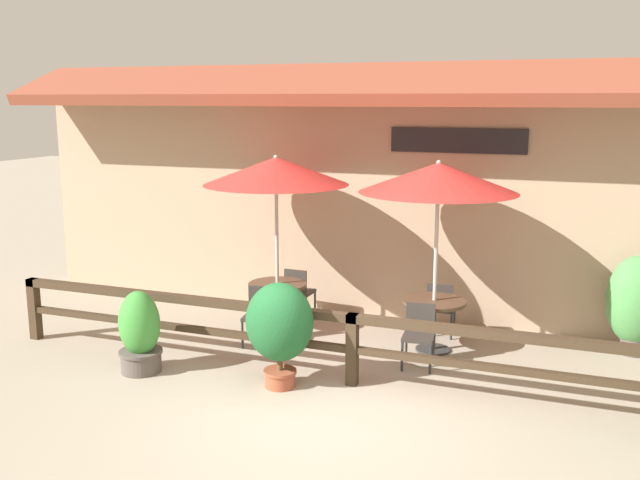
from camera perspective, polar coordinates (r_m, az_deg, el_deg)
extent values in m
plane|color=#9E937F|center=(8.53, 0.30, -14.02)|extent=(60.00, 60.00, 0.00)
cube|color=tan|center=(11.88, 7.39, 2.24)|extent=(14.00, 0.40, 3.60)
cube|color=brown|center=(11.21, 7.00, 12.36)|extent=(14.28, 1.48, 0.70)
cube|color=black|center=(11.38, 10.95, 7.82)|extent=(2.12, 0.04, 0.39)
cube|color=#3D2D1E|center=(9.13, 2.62, -6.27)|extent=(10.40, 0.14, 0.11)
cube|color=#3D2D1E|center=(9.26, 2.59, -8.75)|extent=(10.40, 0.10, 0.09)
cube|color=#3D2D1E|center=(11.82, -21.87, -5.13)|extent=(0.14, 0.14, 0.95)
cube|color=#3D2D1E|center=(9.26, 2.59, -8.75)|extent=(0.14, 0.14, 0.95)
cylinder|color=#B7B2A8|center=(11.21, -3.46, -1.34)|extent=(0.06, 0.06, 2.40)
cone|color=red|center=(10.99, -3.54, 5.54)|extent=(2.25, 2.25, 0.42)
sphere|color=#B2ADA3|center=(10.97, -3.55, 6.64)|extent=(0.07, 0.07, 0.07)
cylinder|color=#4C3826|center=(11.31, -3.43, -3.60)|extent=(0.92, 0.92, 0.05)
cylinder|color=#333333|center=(11.42, -3.41, -5.47)|extent=(0.07, 0.07, 0.72)
cylinder|color=#333333|center=(11.52, -3.39, -7.11)|extent=(0.51, 0.51, 0.03)
cube|color=#332D28|center=(10.72, -4.97, -6.16)|extent=(0.48, 0.48, 0.05)
cube|color=#332D28|center=(10.83, -4.70, -4.73)|extent=(0.40, 0.10, 0.40)
cylinder|color=#2D2D2D|center=(10.68, -6.22, -7.57)|extent=(0.04, 0.04, 0.42)
cylinder|color=#2D2D2D|center=(10.57, -4.24, -7.73)|extent=(0.04, 0.04, 0.42)
cylinder|color=#2D2D2D|center=(11.02, -5.62, -6.96)|extent=(0.04, 0.04, 0.42)
cylinder|color=#2D2D2D|center=(10.92, -3.70, -7.10)|extent=(0.04, 0.04, 0.42)
cube|color=#332D28|center=(12.04, -1.60, -4.17)|extent=(0.43, 0.43, 0.05)
cube|color=#332D28|center=(11.82, -1.98, -3.34)|extent=(0.40, 0.05, 0.40)
cylinder|color=#2D2D2D|center=(12.20, -0.40, -5.10)|extent=(0.04, 0.04, 0.42)
cylinder|color=#2D2D2D|center=(12.35, -2.03, -4.90)|extent=(0.04, 0.04, 0.42)
cylinder|color=#2D2D2D|center=(11.86, -1.13, -5.57)|extent=(0.04, 0.04, 0.42)
cylinder|color=#2D2D2D|center=(12.02, -2.79, -5.37)|extent=(0.04, 0.04, 0.42)
cylinder|color=#B7B2A8|center=(10.39, 9.21, -2.47)|extent=(0.06, 0.06, 2.40)
cone|color=red|center=(10.16, 9.45, 4.95)|extent=(2.25, 2.25, 0.42)
sphere|color=#B2ADA3|center=(10.14, 9.49, 6.13)|extent=(0.07, 0.07, 0.07)
cylinder|color=#4C3826|center=(10.51, 9.14, -4.89)|extent=(0.92, 0.92, 0.05)
cylinder|color=#333333|center=(10.62, 9.07, -6.89)|extent=(0.07, 0.07, 0.72)
cylinder|color=#333333|center=(10.73, 9.01, -8.64)|extent=(0.51, 0.51, 0.03)
cube|color=#332D28|center=(9.91, 7.88, -7.69)|extent=(0.46, 0.46, 0.05)
cube|color=#332D28|center=(10.02, 8.05, -6.13)|extent=(0.40, 0.08, 0.40)
cylinder|color=#2D2D2D|center=(9.84, 6.58, -9.25)|extent=(0.04, 0.04, 0.42)
cylinder|color=#2D2D2D|center=(9.79, 8.81, -9.41)|extent=(0.04, 0.04, 0.42)
cylinder|color=#2D2D2D|center=(10.19, 6.91, -8.52)|extent=(0.04, 0.04, 0.42)
cylinder|color=#2D2D2D|center=(10.15, 9.05, -8.67)|extent=(0.04, 0.04, 0.42)
cube|color=#332D28|center=(11.30, 9.66, -5.36)|extent=(0.44, 0.44, 0.05)
cube|color=#332D28|center=(11.06, 9.56, -4.52)|extent=(0.40, 0.06, 0.40)
cylinder|color=#2D2D2D|center=(11.53, 10.69, -6.28)|extent=(0.04, 0.04, 0.42)
cylinder|color=#2D2D2D|center=(11.58, 8.81, -6.14)|extent=(0.04, 0.04, 0.42)
cylinder|color=#2D2D2D|center=(11.17, 10.46, -6.85)|extent=(0.04, 0.04, 0.42)
cylinder|color=#2D2D2D|center=(11.22, 8.52, -6.70)|extent=(0.04, 0.04, 0.42)
cylinder|color=#564C47|center=(10.09, -14.12, -9.35)|extent=(0.54, 0.54, 0.30)
cylinder|color=#564C47|center=(10.04, -14.15, -8.66)|extent=(0.58, 0.58, 0.04)
ellipsoid|color=#3D8E38|center=(9.92, -14.26, -6.48)|extent=(0.57, 0.51, 0.89)
cylinder|color=#9E4C33|center=(9.34, -3.21, -10.97)|extent=(0.40, 0.40, 0.23)
cylinder|color=#9E4C33|center=(9.30, -3.22, -10.44)|extent=(0.43, 0.43, 0.04)
cylinder|color=brown|center=(9.24, -3.23, -9.45)|extent=(0.07, 0.07, 0.30)
ellipsoid|color=#1E5B2D|center=(9.08, -3.26, -6.56)|extent=(0.88, 0.79, 1.01)
cylinder|color=#564C47|center=(11.36, 23.71, -7.74)|extent=(0.34, 0.34, 0.26)
cylinder|color=#564C47|center=(11.33, 23.76, -7.22)|extent=(0.37, 0.37, 0.04)
ellipsoid|color=#4C934C|center=(11.17, 23.99, -4.43)|extent=(0.83, 0.75, 1.30)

